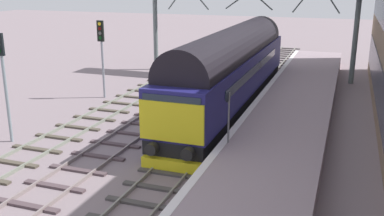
{
  "coord_description": "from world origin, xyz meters",
  "views": [
    {
      "loc": [
        6.1,
        -18.82,
        7.29
      ],
      "look_at": [
        0.2,
        -2.19,
        2.11
      ],
      "focal_mm": 41.39,
      "sensor_mm": 36.0,
      "label": 1
    }
  ],
  "objects": [
    {
      "name": "track_main",
      "position": [
        0.0,
        0.0,
        0.05
      ],
      "size": [
        2.5,
        60.0,
        0.15
      ],
      "color": "gray",
      "rests_on": "ground"
    },
    {
      "name": "track_adjacent_far_west",
      "position": [
        -6.45,
        0.0,
        0.06
      ],
      "size": [
        2.5,
        60.0,
        0.15
      ],
      "color": "gray",
      "rests_on": "ground"
    },
    {
      "name": "signal_post_mid",
      "position": [
        -8.25,
        4.95,
        3.15
      ],
      "size": [
        0.44,
        0.22,
        4.84
      ],
      "color": "gray",
      "rests_on": "ground"
    },
    {
      "name": "track_adjacent_west",
      "position": [
        -3.49,
        0.0,
        0.06
      ],
      "size": [
        2.5,
        60.0,
        0.15
      ],
      "color": "gray",
      "rests_on": "ground"
    },
    {
      "name": "ground_plane",
      "position": [
        0.0,
        0.0,
        0.0
      ],
      "size": [
        140.0,
        140.0,
        0.0
      ],
      "primitive_type": "plane",
      "color": "slate",
      "rests_on": "ground"
    },
    {
      "name": "diesel_locomotive",
      "position": [
        0.0,
        5.09,
        2.48
      ],
      "size": [
        2.74,
        18.6,
        4.68
      ],
      "color": "black",
      "rests_on": "ground"
    },
    {
      "name": "station_platform",
      "position": [
        3.6,
        0.0,
        0.5
      ],
      "size": [
        4.0,
        44.0,
        1.01
      ],
      "color": "gray",
      "rests_on": "ground"
    },
    {
      "name": "signal_post_near",
      "position": [
        -8.25,
        -3.46,
        3.2
      ],
      "size": [
        0.44,
        0.22,
        5.03
      ],
      "color": "gray",
      "rests_on": "ground"
    },
    {
      "name": "platform_number_sign",
      "position": [
        1.92,
        -2.79,
        2.37
      ],
      "size": [
        0.1,
        0.44,
        2.07
      ],
      "color": "slate",
      "rests_on": "station_platform"
    }
  ]
}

